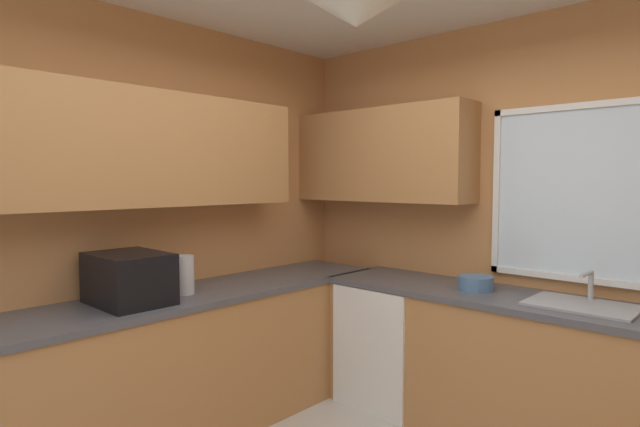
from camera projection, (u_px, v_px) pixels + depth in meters
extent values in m
cube|color=#C6844C|center=(533.00, 222.00, 3.31)|extent=(3.78, 0.06, 2.68)
cube|color=#C6844C|center=(128.00, 223.00, 3.22)|extent=(0.06, 3.77, 2.68)
cube|color=silver|center=(601.00, 193.00, 3.00)|extent=(1.22, 0.02, 1.01)
cube|color=white|center=(604.00, 104.00, 2.96)|extent=(1.30, 0.04, 0.04)
cube|color=white|center=(597.00, 281.00, 3.03)|extent=(1.30, 0.04, 0.04)
cube|color=white|center=(497.00, 192.00, 3.42)|extent=(0.04, 0.04, 1.09)
cube|color=#AD7542|center=(108.00, 148.00, 2.91)|extent=(0.32, 2.56, 0.70)
cube|color=#AD7542|center=(381.00, 156.00, 3.89)|extent=(1.47, 0.32, 0.70)
cone|color=silver|center=(356.00, 8.00, 1.90)|extent=(0.44, 0.44, 0.14)
cube|color=#AD7542|center=(158.00, 376.00, 3.05)|extent=(0.62, 3.35, 0.87)
cube|color=#4C4C51|center=(157.00, 302.00, 3.02)|extent=(0.65, 3.38, 0.04)
cube|color=#AD7542|center=(544.00, 380.00, 2.98)|extent=(2.84, 0.62, 0.87)
cube|color=#4C4C51|center=(546.00, 304.00, 2.95)|extent=(2.87, 0.65, 0.04)
cube|color=white|center=(391.00, 342.00, 3.68)|extent=(0.60, 0.60, 0.86)
cube|color=black|center=(129.00, 278.00, 2.88)|extent=(0.48, 0.36, 0.29)
cylinder|color=#B7B7BC|center=(184.00, 275.00, 3.12)|extent=(0.13, 0.13, 0.24)
cube|color=#9EA0A5|center=(582.00, 306.00, 2.82)|extent=(0.56, 0.40, 0.02)
cylinder|color=#B7B7BC|center=(591.00, 286.00, 2.93)|extent=(0.03, 0.03, 0.18)
cylinder|color=#B7B7BC|center=(586.00, 274.00, 2.85)|extent=(0.02, 0.20, 0.02)
cylinder|color=#4C7099|center=(476.00, 283.00, 3.24)|extent=(0.22, 0.22, 0.09)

